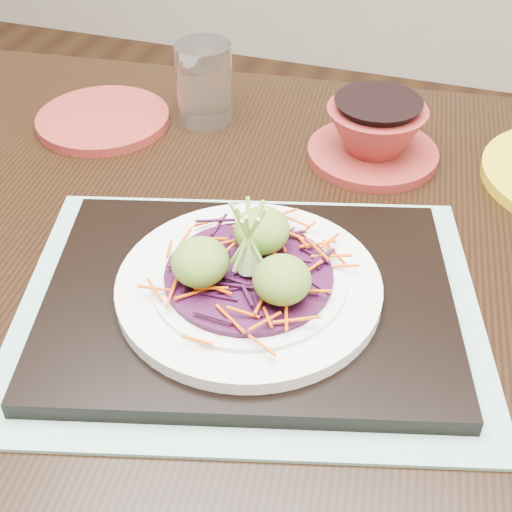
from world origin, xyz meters
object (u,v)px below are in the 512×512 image
(serving_tray, at_px, (249,298))
(terracotta_side_plate, at_px, (103,119))
(dining_table, at_px, (255,332))
(water_glass, at_px, (204,83))
(terracotta_bowl_set, at_px, (374,136))
(white_plate, at_px, (249,285))

(serving_tray, distance_m, terracotta_side_plate, 0.38)
(serving_tray, bearing_deg, dining_table, 88.27)
(terracotta_side_plate, bearing_deg, dining_table, -36.20)
(terracotta_side_plate, distance_m, water_glass, 0.14)
(serving_tray, relative_size, water_glass, 3.61)
(water_glass, height_order, terracotta_bowl_set, water_glass)
(water_glass, bearing_deg, terracotta_side_plate, -156.28)
(serving_tray, xyz_separation_m, water_glass, (-0.16, 0.31, 0.04))
(white_plate, bearing_deg, serving_tray, 45.00)
(dining_table, distance_m, serving_tray, 0.13)
(white_plate, xyz_separation_m, terracotta_side_plate, (-0.28, 0.26, -0.02))
(dining_table, distance_m, water_glass, 0.32)
(dining_table, relative_size, water_glass, 13.03)
(dining_table, height_order, terracotta_side_plate, terracotta_side_plate)
(dining_table, xyz_separation_m, water_glass, (-0.15, 0.25, 0.15))
(white_plate, distance_m, terracotta_bowl_set, 0.29)
(terracotta_side_plate, relative_size, terracotta_bowl_set, 0.94)
(terracotta_bowl_set, bearing_deg, white_plate, -100.97)
(white_plate, distance_m, terracotta_side_plate, 0.38)
(dining_table, relative_size, terracotta_side_plate, 7.79)
(terracotta_bowl_set, bearing_deg, water_glass, 173.47)
(water_glass, distance_m, terracotta_bowl_set, 0.22)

